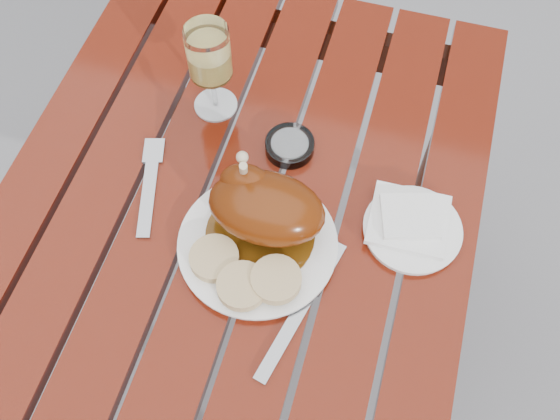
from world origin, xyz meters
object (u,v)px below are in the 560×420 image
at_px(wine_glass, 211,71).
at_px(side_plate, 412,230).
at_px(table, 236,317).
at_px(ashtray, 290,146).
at_px(dinner_plate, 258,245).

relative_size(wine_glass, side_plate, 1.15).
distance_m(table, ashtray, 0.44).
distance_m(dinner_plate, wine_glass, 0.31).
bearing_deg(wine_glass, side_plate, -22.04).
height_order(wine_glass, side_plate, wine_glass).
distance_m(dinner_plate, side_plate, 0.25).
height_order(dinner_plate, wine_glass, wine_glass).
xyz_separation_m(dinner_plate, side_plate, (0.23, 0.10, -0.00)).
xyz_separation_m(wine_glass, ashtray, (0.16, -0.06, -0.08)).
bearing_deg(ashtray, table, -105.99).
bearing_deg(ashtray, side_plate, -23.44).
relative_size(dinner_plate, side_plate, 1.59).
xyz_separation_m(dinner_plate, wine_glass, (-0.16, 0.26, 0.08)).
bearing_deg(dinner_plate, ashtray, 90.69).
height_order(dinner_plate, ashtray, ashtray).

